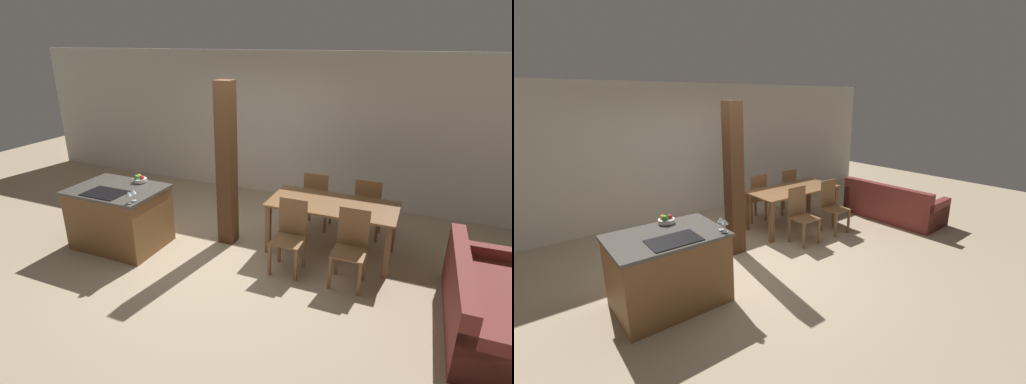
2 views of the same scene
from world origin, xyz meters
The scene contains 13 objects.
ground_plane centered at (0.00, 0.00, 0.00)m, with size 16.00×16.00×0.00m, color tan.
wall_back centered at (0.00, 2.63, 1.35)m, with size 11.20×0.08×2.70m.
kitchen_island centered at (-1.35, -0.31, 0.45)m, with size 1.28×0.94×0.90m.
fruit_bowl centered at (-1.21, 0.02, 0.94)m, with size 0.20×0.20×0.11m.
wine_glass_near centered at (-0.79, -0.70, 1.02)m, with size 0.08×0.08×0.16m.
wine_glass_middle centered at (-0.79, -0.61, 1.02)m, with size 0.08×0.08×0.16m.
dining_table centered at (1.54, 0.69, 0.65)m, with size 1.75×0.87×0.75m.
dining_chair_near_left centered at (1.15, 0.04, 0.50)m, with size 0.40×0.40×0.96m.
dining_chair_near_right centered at (1.94, 0.04, 0.50)m, with size 0.40×0.40×0.96m.
dining_chair_far_left centered at (1.15, 1.35, 0.50)m, with size 0.40×0.40×0.96m.
dining_chair_far_right centered at (1.94, 1.35, 0.50)m, with size 0.40×0.40×0.96m.
couch centered at (3.45, -0.27, 0.26)m, with size 0.89×1.91×0.76m.
timber_post centered at (0.05, 0.41, 1.19)m, with size 0.24×0.24×2.37m.
Camera 2 is at (-2.70, -3.94, 2.42)m, focal length 24.00 mm.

